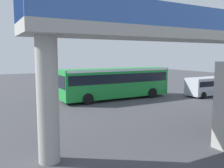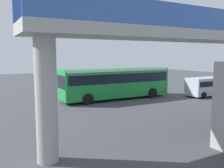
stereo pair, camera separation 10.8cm
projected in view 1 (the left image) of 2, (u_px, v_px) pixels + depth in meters
name	position (u px, v px, depth m)	size (l,w,h in m)	color
ground	(125.00, 97.00, 25.82)	(80.00, 80.00, 0.00)	#424247
city_bus	(116.00, 81.00, 24.66)	(11.54, 2.85, 3.15)	#1E8C38
parked_van	(207.00, 85.00, 26.54)	(4.80, 2.17, 2.05)	#B7BCC6
traffic_sign	(114.00, 77.00, 28.24)	(0.08, 0.60, 2.80)	slate
lane_dash_leftmost	(140.00, 91.00, 30.20)	(2.00, 0.20, 0.01)	silver
lane_dash_left	(113.00, 94.00, 28.29)	(2.00, 0.20, 0.01)	silver
lane_dash_centre	(81.00, 96.00, 26.38)	(2.00, 0.20, 0.01)	silver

